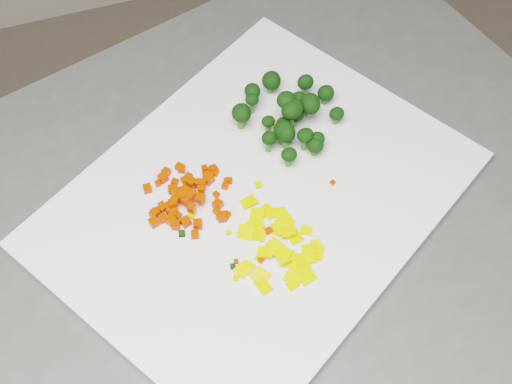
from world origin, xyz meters
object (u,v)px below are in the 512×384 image
object	(u,v)px
cutting_board	(256,200)
carrot_pile	(189,192)
broccoli_pile	(291,110)
pepper_pile	(271,239)
counter_block	(233,367)

from	to	relation	value
cutting_board	carrot_pile	world-z (taller)	carrot_pile
broccoli_pile	cutting_board	bearing A→B (deg)	-129.36
carrot_pile	pepper_pile	bearing A→B (deg)	-49.66
counter_block	pepper_pile	bearing A→B (deg)	-37.25
cutting_board	broccoli_pile	xyz separation A→B (m)	(0.07, 0.09, 0.03)
counter_block	cutting_board	size ratio (longest dim) A/B	2.02
counter_block	carrot_pile	size ratio (longest dim) A/B	9.11
cutting_board	carrot_pile	size ratio (longest dim) A/B	4.50
carrot_pile	broccoli_pile	distance (m)	0.16
pepper_pile	cutting_board	bearing A→B (deg)	87.22
pepper_pile	carrot_pile	bearing A→B (deg)	130.34
counter_block	cutting_board	distance (m)	0.46
cutting_board	broccoli_pile	size ratio (longest dim) A/B	3.75
counter_block	broccoli_pile	bearing A→B (deg)	43.21
counter_block	cutting_board	world-z (taller)	cutting_board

